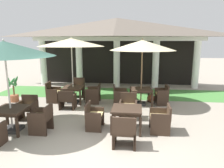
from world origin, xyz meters
name	(u,v)px	position (x,y,z in m)	size (l,w,h in m)	color
ground_plane	(87,160)	(0.00, 0.00, 0.00)	(60.00, 60.00, 0.00)	#9E9384
background_pavilion	(117,34)	(0.00, 8.07, 3.10)	(10.28, 3.00, 3.97)	white
lawn_strip	(114,93)	(0.00, 6.26, 0.00)	(12.08, 2.33, 0.01)	#47843D
patio_table_near_foreground	(127,111)	(0.85, 1.76, 0.62)	(0.91, 0.91, 0.72)	#38281E
patio_chair_near_foreground_north	(128,107)	(0.86, 2.78, 0.41)	(0.62, 0.54, 0.89)	#38281E
patio_chair_near_foreground_east	(161,119)	(1.87, 1.74, 0.40)	(0.59, 0.64, 0.83)	#38281E
patio_chair_near_foreground_south	(125,132)	(0.83, 0.73, 0.41)	(0.61, 0.56, 0.88)	#38281E
patio_chair_near_foreground_west	(94,116)	(-0.18, 1.77, 0.39)	(0.50, 0.63, 0.83)	#38281E
patio_table_mid_left	(73,89)	(-1.63, 4.46, 0.61)	(0.90, 0.90, 0.71)	#38281E
patio_umbrella_mid_left	(71,43)	(-1.63, 4.46, 2.62)	(2.82, 2.82, 2.87)	#2D2D2D
patio_chair_mid_left_north	(78,88)	(-1.66, 5.39, 0.43)	(0.61, 0.52, 0.92)	#38281E
patio_chair_mid_left_east	(94,94)	(-0.71, 4.49, 0.41)	(0.61, 0.65, 0.83)	#38281E
patio_chair_mid_left_south	(67,100)	(-1.60, 3.53, 0.38)	(0.63, 0.58, 0.79)	#38281E
patio_chair_mid_left_west	(53,93)	(-2.56, 4.43, 0.41)	(0.53, 0.63, 0.90)	#38281E
patio_table_mid_right	(11,111)	(-2.63, 1.34, 0.62)	(0.92, 0.92, 0.72)	#38281E
patio_umbrella_mid_right	(4,49)	(-2.63, 1.34, 2.47)	(2.85, 2.85, 2.76)	#2D2D2D
patio_chair_mid_right_north	(27,108)	(-2.64, 2.30, 0.40)	(0.61, 0.56, 0.83)	#38281E
patio_chair_mid_right_east	(42,119)	(-1.67, 1.34, 0.42)	(0.56, 0.59, 0.85)	#38281E
patio_table_far_back	(141,91)	(1.36, 4.45, 0.60)	(0.99, 0.99, 0.70)	#38281E
patio_umbrella_far_back	(142,46)	(1.36, 4.45, 2.51)	(2.70, 2.70, 2.79)	#2D2D2D
patio_chair_far_back_east	(162,95)	(2.26, 4.56, 0.41)	(0.56, 0.62, 0.84)	#38281E
patio_chair_far_back_west	(120,95)	(0.44, 4.34, 0.41)	(0.66, 0.70, 0.84)	#38281E
potted_palm_left_edge	(14,93)	(-4.32, 4.27, 0.41)	(0.54, 0.55, 1.18)	#995638
terracotta_urn	(151,98)	(1.82, 4.85, 0.18)	(0.35, 0.35, 0.43)	#9E5633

